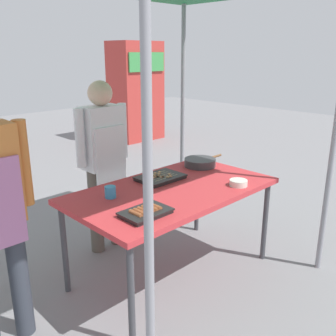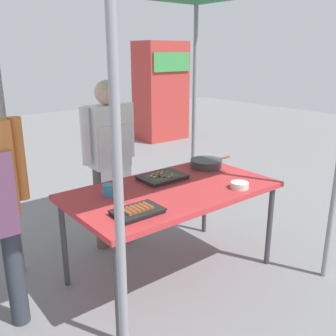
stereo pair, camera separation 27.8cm
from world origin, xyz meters
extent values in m
plane|color=slate|center=(0.00, 0.00, 0.00)|extent=(18.00, 18.00, 0.00)
cube|color=#C63338|center=(0.00, 0.00, 0.73)|extent=(1.60, 0.90, 0.04)
cylinder|color=#3F3F44|center=(-0.74, -0.39, 0.35)|extent=(0.04, 0.04, 0.71)
cylinder|color=#3F3F44|center=(0.74, -0.39, 0.35)|extent=(0.04, 0.04, 0.71)
cylinder|color=#3F3F44|center=(-0.74, 0.39, 0.35)|extent=(0.04, 0.04, 0.71)
cylinder|color=#3F3F44|center=(0.74, 0.39, 0.35)|extent=(0.04, 0.04, 0.71)
cylinder|color=gray|center=(-0.95, -0.80, 1.10)|extent=(0.04, 0.04, 2.20)
cylinder|color=gray|center=(-0.95, 0.80, 1.10)|extent=(0.04, 0.04, 2.20)
cylinder|color=gray|center=(0.95, 0.80, 1.10)|extent=(0.04, 0.04, 2.20)
cube|color=black|center=(-0.48, -0.24, 0.76)|extent=(0.31, 0.20, 0.02)
cube|color=black|center=(-0.48, -0.24, 0.78)|extent=(0.32, 0.21, 0.01)
cylinder|color=#9E512D|center=(-0.56, -0.24, 0.78)|extent=(0.03, 0.11, 0.03)
cylinder|color=#9E512D|center=(-0.53, -0.24, 0.78)|extent=(0.03, 0.11, 0.03)
cylinder|color=#9E512D|center=(-0.50, -0.24, 0.78)|extent=(0.03, 0.11, 0.03)
cylinder|color=#9E512D|center=(-0.46, -0.24, 0.78)|extent=(0.03, 0.11, 0.03)
cylinder|color=#9E512D|center=(-0.43, -0.24, 0.78)|extent=(0.03, 0.11, 0.03)
cylinder|color=#9E512D|center=(-0.40, -0.24, 0.78)|extent=(0.03, 0.11, 0.03)
cube|color=black|center=(0.07, 0.21, 0.76)|extent=(0.36, 0.25, 0.02)
cube|color=black|center=(0.07, 0.21, 0.78)|extent=(0.37, 0.27, 0.01)
cylinder|color=tan|center=(0.07, 0.14, 0.78)|extent=(0.25, 0.01, 0.01)
cube|color=tan|center=(0.12, 0.14, 0.78)|extent=(0.02, 0.02, 0.02)
cube|color=tan|center=(0.09, 0.14, 0.78)|extent=(0.02, 0.02, 0.02)
cylinder|color=tan|center=(0.07, 0.18, 0.78)|extent=(0.25, 0.01, 0.01)
cube|color=tan|center=(0.06, 0.18, 0.78)|extent=(0.02, 0.02, 0.02)
cube|color=tan|center=(0.14, 0.18, 0.78)|extent=(0.02, 0.02, 0.02)
cube|color=tan|center=(0.05, 0.18, 0.78)|extent=(0.02, 0.02, 0.02)
cylinder|color=tan|center=(0.07, 0.21, 0.78)|extent=(0.25, 0.01, 0.01)
cube|color=tan|center=(-0.01, 0.21, 0.78)|extent=(0.02, 0.02, 0.02)
cube|color=tan|center=(0.03, 0.21, 0.78)|extent=(0.02, 0.02, 0.02)
cube|color=tan|center=(0.04, 0.21, 0.78)|extent=(0.02, 0.02, 0.02)
cube|color=tan|center=(0.03, 0.21, 0.78)|extent=(0.02, 0.02, 0.02)
cylinder|color=tan|center=(0.07, 0.25, 0.78)|extent=(0.25, 0.01, 0.01)
cube|color=tan|center=(0.09, 0.25, 0.78)|extent=(0.02, 0.02, 0.02)
cube|color=tan|center=(0.04, 0.25, 0.78)|extent=(0.02, 0.02, 0.02)
cube|color=tan|center=(-0.01, 0.25, 0.78)|extent=(0.02, 0.02, 0.02)
cylinder|color=tan|center=(0.07, 0.28, 0.78)|extent=(0.25, 0.01, 0.01)
cube|color=tan|center=(0.13, 0.28, 0.78)|extent=(0.02, 0.02, 0.02)
cube|color=tan|center=(0.08, 0.28, 0.78)|extent=(0.02, 0.02, 0.02)
cube|color=tan|center=(0.03, 0.28, 0.78)|extent=(0.02, 0.02, 0.02)
cylinder|color=#38383A|center=(0.59, 0.23, 0.79)|extent=(0.29, 0.29, 0.07)
cylinder|color=brown|center=(0.81, 0.23, 0.80)|extent=(0.16, 0.02, 0.02)
cylinder|color=#386B33|center=(0.59, 0.23, 0.81)|extent=(0.26, 0.26, 0.01)
cylinder|color=silver|center=(0.40, -0.32, 0.77)|extent=(0.14, 0.14, 0.05)
cylinder|color=#338CBF|center=(-0.46, 0.17, 0.79)|extent=(0.08, 0.08, 0.09)
cylinder|color=#595147|center=(-0.22, 0.75, 0.39)|extent=(0.12, 0.12, 0.77)
cylinder|color=#595147|center=(0.00, 0.75, 0.39)|extent=(0.12, 0.12, 0.77)
cube|color=white|center=(-0.11, 0.75, 1.05)|extent=(0.34, 0.20, 0.55)
cube|color=white|center=(-0.11, 0.64, 0.91)|extent=(0.30, 0.02, 0.49)
cylinder|color=white|center=(-0.33, 0.75, 1.07)|extent=(0.08, 0.08, 0.49)
cylinder|color=white|center=(0.11, 0.75, 1.07)|extent=(0.08, 0.08, 0.49)
sphere|color=#D8B293|center=(-0.11, 0.75, 1.42)|extent=(0.21, 0.21, 0.21)
cylinder|color=#333842|center=(-1.16, 0.19, 0.41)|extent=(0.12, 0.12, 0.81)
cylinder|color=#CC7233|center=(-1.05, 0.19, 1.13)|extent=(0.08, 0.08, 0.52)
cube|color=#BF3833|center=(3.04, 4.09, 0.98)|extent=(0.97, 0.67, 1.95)
cube|color=#3F994C|center=(3.04, 3.73, 1.56)|extent=(0.88, 0.03, 0.36)
camera|label=1|loc=(-1.93, -1.92, 1.75)|focal=40.29mm
camera|label=2|loc=(-1.72, -2.10, 1.75)|focal=40.29mm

